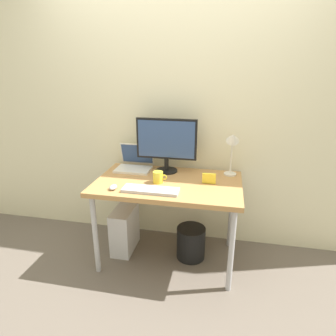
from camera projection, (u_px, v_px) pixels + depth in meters
ground_plane at (168, 257)px, 2.69m from camera, size 6.00×6.00×0.00m
back_wall at (177, 109)px, 2.64m from camera, size 4.40×0.04×2.60m
desk at (168, 189)px, 2.46m from camera, size 1.22×0.74×0.76m
monitor at (166, 142)px, 2.57m from camera, size 0.54×0.20×0.49m
laptop at (135, 163)px, 2.72m from camera, size 0.32×0.28×0.23m
desk_lamp at (232, 144)px, 2.46m from camera, size 0.11×0.16×0.41m
keyboard at (151, 190)px, 2.23m from camera, size 0.44×0.14×0.02m
mouse at (113, 187)px, 2.27m from camera, size 0.06×0.09×0.03m
coffee_mug at (158, 177)px, 2.39m from camera, size 0.12×0.08×0.10m
photo_frame at (209, 178)px, 2.37m from camera, size 0.11×0.03×0.09m
computer_tower at (125, 229)px, 2.74m from camera, size 0.18×0.36×0.42m
wastebasket at (191, 243)px, 2.64m from camera, size 0.26×0.26×0.30m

